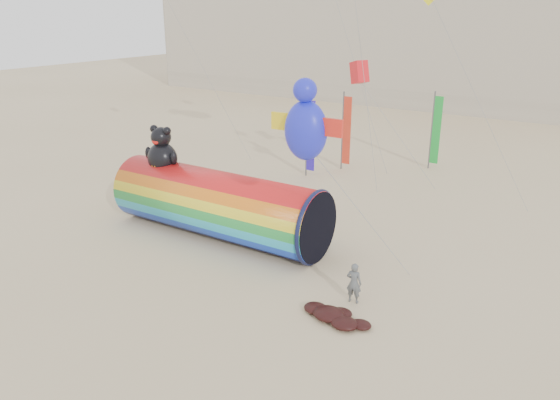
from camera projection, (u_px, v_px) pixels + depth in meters
The scene contains 6 objects.
ground at pixel (252, 259), 23.78m from camera, with size 160.00×160.00×0.00m, color #CCB58C.
hotel_building at pixel (399, 7), 62.78m from camera, with size 60.40×15.40×20.60m.
windsock_assembly at pixel (218, 202), 25.76m from camera, with size 10.89×3.32×5.02m.
kite_handler at pixel (354, 283), 20.10m from camera, with size 0.58×0.38×1.58m, color #53575A.
fabric_bundle at pixel (334, 316), 19.12m from camera, with size 2.62×1.35×0.41m.
festival_banners at pixel (364, 132), 35.58m from camera, with size 6.78×6.11×5.20m.
Camera 1 is at (12.74, -17.39, 10.43)m, focal length 35.00 mm.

